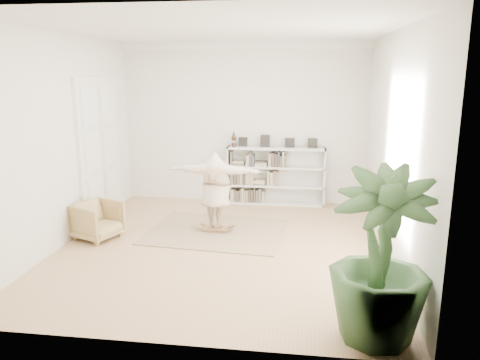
# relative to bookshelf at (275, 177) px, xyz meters

# --- Properties ---
(floor) EXTENTS (6.00, 6.00, 0.00)m
(floor) POSITION_rel_bookshelf_xyz_m (-0.74, -2.82, -0.64)
(floor) COLOR tan
(floor) RESTS_ON ground
(room_shell) EXTENTS (6.00, 6.00, 6.00)m
(room_shell) POSITION_rel_bookshelf_xyz_m (-0.74, 0.12, 2.87)
(room_shell) COLOR silver
(room_shell) RESTS_ON floor
(doors) EXTENTS (0.09, 1.78, 2.92)m
(doors) POSITION_rel_bookshelf_xyz_m (-3.45, -1.52, 0.76)
(doors) COLOR white
(doors) RESTS_ON floor
(bookshelf) EXTENTS (2.20, 0.35, 1.64)m
(bookshelf) POSITION_rel_bookshelf_xyz_m (0.00, 0.00, 0.00)
(bookshelf) COLOR silver
(bookshelf) RESTS_ON floor
(armchair) EXTENTS (0.96, 0.95, 0.67)m
(armchair) POSITION_rel_bookshelf_xyz_m (-3.04, -2.70, -0.30)
(armchair) COLOR tan
(armchair) RESTS_ON floor
(rug) EXTENTS (2.67, 2.21, 0.02)m
(rug) POSITION_rel_bookshelf_xyz_m (-0.98, -2.07, -0.63)
(rug) COLOR tan
(rug) RESTS_ON floor
(rocker_board) EXTENTS (0.48, 0.31, 0.10)m
(rocker_board) POSITION_rel_bookshelf_xyz_m (-0.98, -2.07, -0.57)
(rocker_board) COLOR olive
(rocker_board) RESTS_ON rug
(person) EXTENTS (1.81, 0.64, 1.44)m
(person) POSITION_rel_bookshelf_xyz_m (-0.98, -2.07, 0.20)
(person) COLOR beige
(person) RESTS_ON rocker_board
(houseplant) EXTENTS (1.24, 1.24, 1.97)m
(houseplant) POSITION_rel_bookshelf_xyz_m (1.46, -5.37, 0.35)
(houseplant) COLOR #305229
(houseplant) RESTS_ON floor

